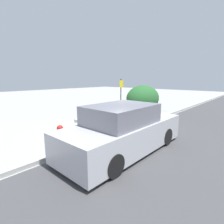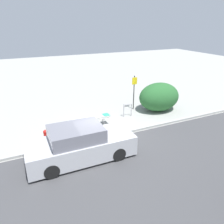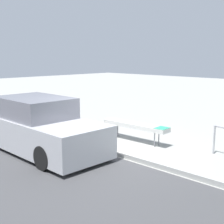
{
  "view_description": "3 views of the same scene",
  "coord_description": "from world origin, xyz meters",
  "px_view_note": "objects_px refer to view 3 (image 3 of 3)",
  "views": [
    {
      "loc": [
        -5.88,
        -4.55,
        2.34
      ],
      "look_at": [
        -0.3,
        0.41,
        0.9
      ],
      "focal_mm": 28.0,
      "sensor_mm": 36.0,
      "label": 1
    },
    {
      "loc": [
        -3.73,
        -9.12,
        5.53
      ],
      "look_at": [
        1.15,
        1.5,
        0.68
      ],
      "focal_mm": 35.0,
      "sensor_mm": 36.0,
      "label": 2
    },
    {
      "loc": [
        5.99,
        -6.02,
        2.71
      ],
      "look_at": [
        -0.86,
        1.01,
        0.93
      ],
      "focal_mm": 50.0,
      "sensor_mm": 36.0,
      "label": 3
    }
  ],
  "objects_px": {
    "bike_rack": "(222,138)",
    "parked_car_near": "(38,127)",
    "fire_hydrant": "(66,121)",
    "bench": "(135,125)"
  },
  "relations": [
    {
      "from": "bike_rack",
      "to": "parked_car_near",
      "type": "height_order",
      "value": "parked_car_near"
    },
    {
      "from": "bike_rack",
      "to": "parked_car_near",
      "type": "distance_m",
      "value": 5.15
    },
    {
      "from": "bench",
      "to": "parked_car_near",
      "type": "distance_m",
      "value": 3.03
    },
    {
      "from": "bench",
      "to": "bike_rack",
      "type": "xyz_separation_m",
      "value": [
        2.66,
        0.5,
        -0.01
      ]
    },
    {
      "from": "bike_rack",
      "to": "fire_hydrant",
      "type": "xyz_separation_m",
      "value": [
        -5.18,
        -1.33,
        -0.09
      ]
    },
    {
      "from": "bench",
      "to": "bike_rack",
      "type": "height_order",
      "value": "bike_rack"
    },
    {
      "from": "bike_rack",
      "to": "fire_hydrant",
      "type": "bearing_deg",
      "value": -165.65
    },
    {
      "from": "bench",
      "to": "parked_car_near",
      "type": "relative_size",
      "value": 0.52
    },
    {
      "from": "fire_hydrant",
      "to": "bike_rack",
      "type": "bearing_deg",
      "value": 14.35
    },
    {
      "from": "bench",
      "to": "fire_hydrant",
      "type": "relative_size",
      "value": 3.12
    }
  ]
}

